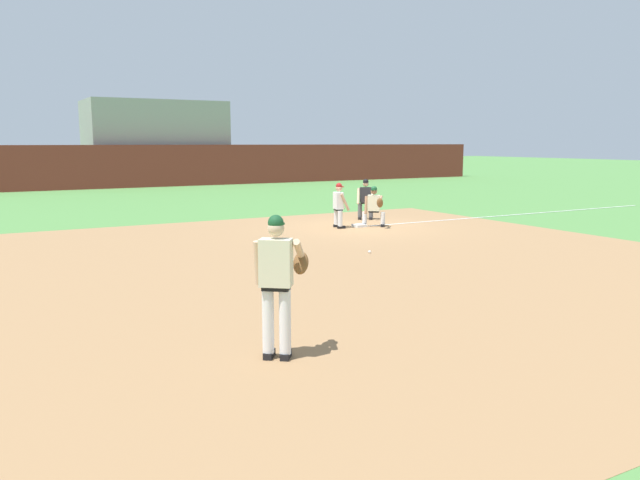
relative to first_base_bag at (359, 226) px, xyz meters
The scene contains 11 objects.
ground_plane 0.04m from the first_base_bag, ahead, with size 160.00×160.00×0.00m, color #518942.
infield_dirt_patch 6.37m from the first_base_bag, 127.50° to the right, with size 18.00×18.00×0.01m, color #9E754C.
foul_line_stripe 7.20m from the first_base_bag, ahead, with size 14.39×0.10×0.00m, color white.
first_base_bag is the anchor object (origin of this frame).
baseball 4.90m from the first_base_bag, 119.74° to the right, with size 0.07×0.07×0.07m, color white.
pitcher 12.74m from the first_base_bag, 127.43° to the right, with size 0.85×0.55×1.86m.
first_baseman 0.84m from the first_base_bag, 23.29° to the right, with size 0.71×1.09×1.34m.
baserunner 1.03m from the first_base_bag, 167.60° to the left, with size 0.53×0.65×1.46m.
umpire 2.18m from the first_base_bag, 51.07° to the left, with size 0.68×0.65×1.46m.
outfield_wall 22.04m from the first_base_bag, 90.00° to the left, with size 48.00×0.50×2.60m.
stadium_seating_block 25.47m from the first_base_bag, 90.00° to the left, with size 8.83×5.05×5.45m.
Camera 1 is at (-11.01, -17.06, 2.75)m, focal length 35.00 mm.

